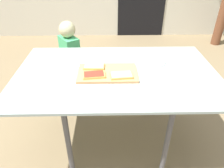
{
  "coord_description": "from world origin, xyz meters",
  "views": [
    {
      "loc": [
        -0.06,
        -1.39,
        1.51
      ],
      "look_at": [
        -0.03,
        0.0,
        0.61
      ],
      "focal_mm": 33.82,
      "sensor_mm": 36.0,
      "label": 1
    }
  ],
  "objects": [
    {
      "name": "cutting_board",
      "position": [
        -0.07,
        -0.03,
        0.73
      ],
      "size": [
        0.44,
        0.27,
        0.02
      ],
      "primitive_type": "cube",
      "color": "tan",
      "rests_on": "dining_table"
    },
    {
      "name": "plate_white_right",
      "position": [
        0.3,
        0.16,
        0.73
      ],
      "size": [
        0.21,
        0.21,
        0.01
      ],
      "primitive_type": "cylinder",
      "color": "white",
      "rests_on": "dining_table"
    },
    {
      "name": "plate_white_left",
      "position": [
        -0.33,
        0.17,
        0.73
      ],
      "size": [
        0.21,
        0.21,
        0.01
      ],
      "primitive_type": "cylinder",
      "color": "white",
      "rests_on": "dining_table"
    },
    {
      "name": "ground_plane",
      "position": [
        0.0,
        0.0,
        0.0
      ],
      "size": [
        16.0,
        16.0,
        0.0
      ],
      "primitive_type": "plane",
      "color": "#7E6B4C"
    },
    {
      "name": "child_left",
      "position": [
        -0.47,
        0.72,
        0.51
      ],
      "size": [
        0.25,
        0.28,
        0.9
      ],
      "color": "#31455B",
      "rests_on": "ground"
    },
    {
      "name": "dining_table",
      "position": [
        0.0,
        0.0,
        0.66
      ],
      "size": [
        1.52,
        0.94,
        0.72
      ],
      "color": "#90A19D",
      "rests_on": "ground"
    },
    {
      "name": "pizza_slice_near_right",
      "position": [
        0.03,
        -0.1,
        0.75
      ],
      "size": [
        0.16,
        0.11,
        0.02
      ],
      "color": "#E9AF55",
      "rests_on": "cutting_board"
    },
    {
      "name": "pizza_slice_near_left",
      "position": [
        -0.17,
        -0.09,
        0.75
      ],
      "size": [
        0.17,
        0.11,
        0.02
      ],
      "color": "#E9AF55",
      "rests_on": "cutting_board"
    },
    {
      "name": "pizza_slice_far_left",
      "position": [
        -0.17,
        0.04,
        0.75
      ],
      "size": [
        0.16,
        0.1,
        0.02
      ],
      "color": "#E9AF55",
      "rests_on": "cutting_board"
    }
  ]
}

